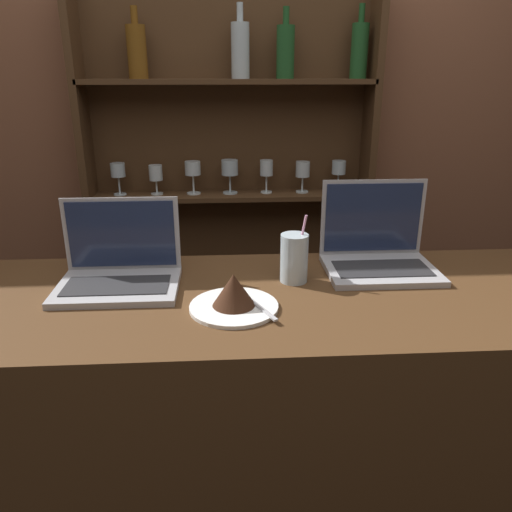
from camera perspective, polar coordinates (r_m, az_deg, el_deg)
name	(u,v)px	position (r m, az deg, el deg)	size (l,w,h in m)	color
bar_counter	(259,444)	(1.62, 0.36, -20.70)	(2.09, 0.63, 1.00)	#4C3019
back_wall	(243,122)	(2.29, -1.49, 15.09)	(7.00, 0.06, 2.70)	brown
back_shelf	(232,201)	(2.26, -2.81, 6.34)	(1.24, 0.18, 1.90)	#472D19
laptop_near	(119,268)	(1.44, -15.35, -1.31)	(0.33, 0.23, 0.23)	#ADADB2
laptop_far	(378,250)	(1.55, 13.72, 0.64)	(0.32, 0.25, 0.26)	#ADADB2
cake_plate	(234,296)	(1.25, -2.55, -4.56)	(0.23, 0.23, 0.09)	white
water_glass	(294,258)	(1.41, 4.38, -0.23)	(0.08, 0.08, 0.19)	silver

